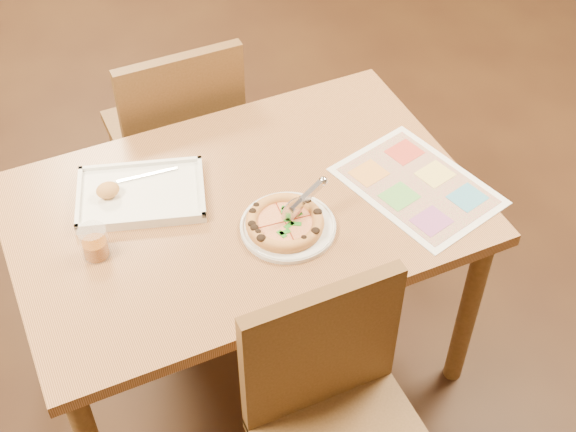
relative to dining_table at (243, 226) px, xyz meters
name	(u,v)px	position (x,y,z in m)	size (l,w,h in m)	color
room	(231,9)	(0.00, 0.00, 0.72)	(7.00, 7.00, 7.00)	black
dining_table	(243,226)	(0.00, 0.00, 0.00)	(1.30, 0.85, 0.72)	#A66F42
chair_near	(336,404)	(0.00, -0.60, -0.07)	(0.42, 0.42, 0.47)	brown
chair_far	(178,124)	(0.00, 0.60, -0.07)	(0.42, 0.42, 0.47)	brown
plate	(288,227)	(0.08, -0.14, 0.09)	(0.26, 0.26, 0.01)	silver
pizza	(285,222)	(0.07, -0.13, 0.11)	(0.22, 0.22, 0.03)	#DD924B
pizza_cutter	(303,200)	(0.13, -0.13, 0.17)	(0.15, 0.05, 0.09)	silver
appetizer_tray	(139,195)	(-0.26, 0.15, 0.10)	(0.41, 0.34, 0.06)	white
glass_tumbler	(95,244)	(-0.42, -0.01, 0.13)	(0.08, 0.08, 0.09)	#863F0A
menu	(417,186)	(0.49, -0.14, 0.09)	(0.32, 0.44, 0.01)	white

